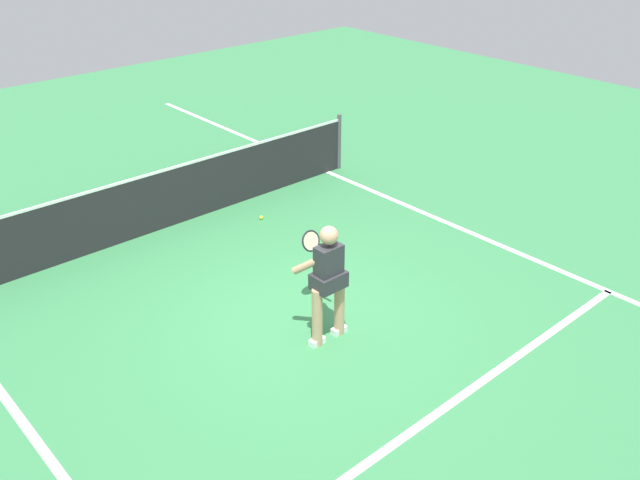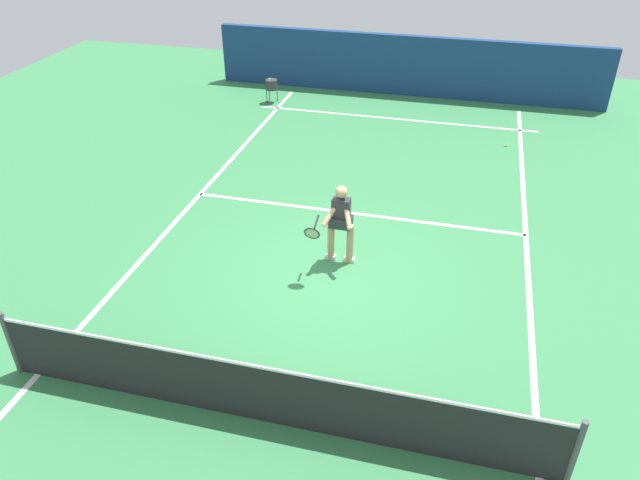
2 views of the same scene
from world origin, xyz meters
TOP-DOWN VIEW (x-y plane):
  - ground_plane at (0.00, 0.00)m, footprint 27.15×27.15m
  - service_line_marking at (0.00, -2.28)m, footprint 7.01×0.10m
  - sideline_left_marking at (-3.51, 0.00)m, footprint 0.10×18.88m
  - sideline_right_marking at (3.51, 0.00)m, footprint 0.10×18.88m
  - court_net at (0.00, 3.49)m, footprint 7.69×0.08m
  - tennis_player at (-0.10, -0.48)m, footprint 0.78×0.92m
  - tennis_ball_near at (1.30, 2.70)m, footprint 0.07×0.07m

SIDE VIEW (x-z plane):
  - ground_plane at x=0.00m, z-range 0.00..0.00m
  - service_line_marking at x=0.00m, z-range 0.00..0.01m
  - sideline_left_marking at x=-3.51m, z-range 0.00..0.01m
  - sideline_right_marking at x=3.51m, z-range 0.00..0.01m
  - tennis_ball_near at x=1.30m, z-range 0.00..0.07m
  - court_net at x=0.00m, z-range -0.03..1.05m
  - tennis_player at x=-0.10m, z-range 0.07..1.62m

